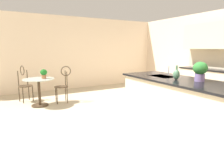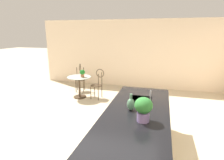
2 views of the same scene
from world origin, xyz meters
TOP-DOWN VIEW (x-y plane):
  - ground_plane at (0.00, 0.00)m, footprint 40.00×40.00m
  - wall_left_window at (-4.26, 0.00)m, footprint 0.12×7.80m
  - kitchen_island at (0.30, 0.85)m, footprint 2.80×1.06m
  - back_counter_run at (-0.40, 3.21)m, footprint 2.44×0.64m
  - upper_cabinet_run at (-0.40, 3.18)m, footprint 2.40×0.36m
  - bistro_table at (-2.40, -1.49)m, footprint 0.80×0.80m
  - chair_near_window at (-2.44, -0.84)m, footprint 0.42×0.50m
  - chair_by_island at (-3.10, -1.79)m, footprint 0.52×0.47m
  - sink_faucet at (-0.25, 1.03)m, footprint 0.02×0.02m
  - potted_plant_on_table at (-2.39, -1.35)m, footprint 0.18×0.18m
  - potted_plant_counter_near at (0.60, 0.99)m, footprint 0.27×0.27m
  - vase_on_counter at (0.25, 0.74)m, footprint 0.13×0.13m

SIDE VIEW (x-z plane):
  - ground_plane at x=0.00m, z-range 0.00..0.00m
  - bistro_table at x=-2.40m, z-range 0.08..0.82m
  - kitchen_island at x=0.30m, z-range 0.00..0.92m
  - back_counter_run at x=-0.40m, z-range -0.27..1.25m
  - chair_near_window at x=-2.44m, z-range 0.05..1.09m
  - chair_by_island at x=-3.10m, z-range 0.05..1.09m
  - potted_plant_on_table at x=-2.39m, z-range 0.76..1.01m
  - sink_faucet at x=-0.25m, z-range 0.92..1.14m
  - vase_on_counter at x=0.25m, z-range 0.89..1.17m
  - potted_plant_counter_near at x=0.60m, z-range 0.95..1.32m
  - wall_left_window at x=-4.26m, z-range 0.00..2.70m
  - upper_cabinet_run at x=-0.40m, z-range 1.52..2.28m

